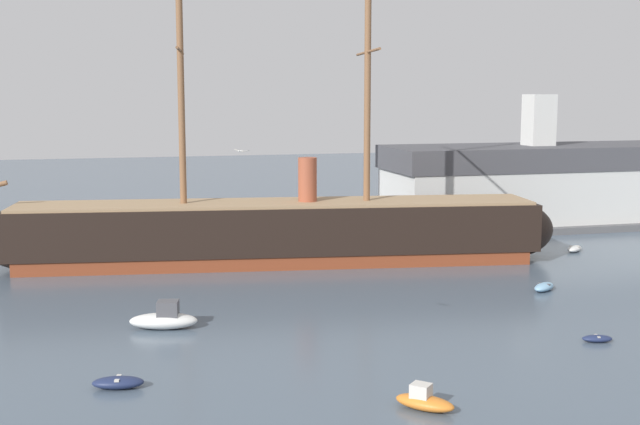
{
  "coord_description": "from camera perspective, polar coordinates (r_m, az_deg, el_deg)",
  "views": [
    {
      "loc": [
        -17.56,
        -23.33,
        16.73
      ],
      "look_at": [
        -0.77,
        39.82,
        7.35
      ],
      "focal_mm": 46.89,
      "sensor_mm": 36.0,
      "label": 1
    }
  ],
  "objects": [
    {
      "name": "motorboat_alongside_bow",
      "position": [
        61.16,
        -10.59,
        -7.15
      ],
      "size": [
        5.18,
        3.04,
        2.04
      ],
      "color": "silver",
      "rests_on": "ground"
    },
    {
      "name": "seagull_in_flight",
      "position": [
        47.21,
        -5.39,
        4.2
      ],
      "size": [
        0.69,
        1.3,
        0.14
      ],
      "color": "silver"
    },
    {
      "name": "dockside_warehouse_right",
      "position": [
        109.73,
        14.89,
        1.82
      ],
      "size": [
        43.43,
        15.36,
        16.56
      ],
      "color": "#565659",
      "rests_on": "ground"
    },
    {
      "name": "dinghy_mid_right",
      "position": [
        60.15,
        18.39,
        -8.17
      ],
      "size": [
        2.21,
        1.37,
        0.49
      ],
      "color": "#1E284C",
      "rests_on": "ground"
    },
    {
      "name": "dinghy_mid_left",
      "position": [
        49.95,
        -13.62,
        -11.21
      ],
      "size": [
        3.11,
        1.76,
        0.69
      ],
      "color": "#1E284C",
      "rests_on": "ground"
    },
    {
      "name": "dinghy_far_right",
      "position": [
        92.74,
        16.98,
        -2.38
      ],
      "size": [
        2.83,
        2.6,
        0.64
      ],
      "color": "silver",
      "rests_on": "ground"
    },
    {
      "name": "dinghy_alongside_stern",
      "position": [
        73.94,
        15.04,
        -4.92
      ],
      "size": [
        3.01,
        2.71,
        0.67
      ],
      "color": "#7FB2D6",
      "rests_on": "ground"
    },
    {
      "name": "tall_ship",
      "position": [
        82.44,
        -2.99,
        -1.3
      ],
      "size": [
        61.64,
        14.81,
        29.73
      ],
      "color": "brown",
      "rests_on": "ground"
    },
    {
      "name": "motorboat_near_centre",
      "position": [
        45.87,
        7.12,
        -12.63
      ],
      "size": [
        3.32,
        3.32,
        1.39
      ],
      "color": "orange",
      "rests_on": "ground"
    }
  ]
}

